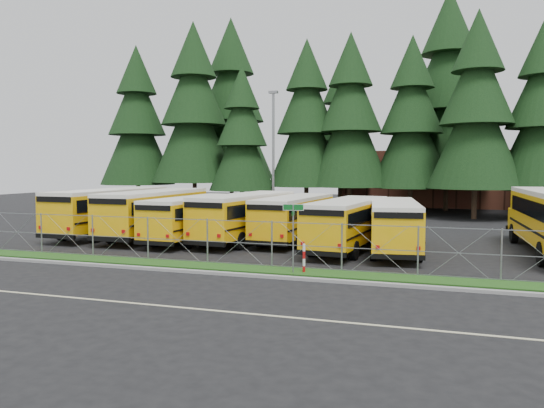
{
  "coord_description": "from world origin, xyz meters",
  "views": [
    {
      "loc": [
        5.91,
        -22.23,
        4.28
      ],
      "look_at": [
        -2.62,
        4.0,
        2.35
      ],
      "focal_mm": 35.0,
      "sensor_mm": 36.0,
      "label": 1
    }
  ],
  "objects": [
    {
      "name": "ground",
      "position": [
        0.0,
        0.0,
        0.0
      ],
      "size": [
        120.0,
        120.0,
        0.0
      ],
      "primitive_type": "plane",
      "color": "black",
      "rests_on": "ground"
    },
    {
      "name": "bus_4",
      "position": [
        -2.15,
        7.07,
        1.3
      ],
      "size": [
        3.0,
        10.04,
        2.6
      ],
      "primitive_type": null,
      "rotation": [
        0.0,
        0.0,
        -0.07
      ],
      "color": "#EBAE07",
      "rests_on": "ground"
    },
    {
      "name": "conifer_10",
      "position": [
        -16.29,
        31.72,
        10.18
      ],
      "size": [
        9.21,
        9.21,
        20.36
      ],
      "primitive_type": null,
      "color": "black",
      "rests_on": "ground"
    },
    {
      "name": "chainlink_fence",
      "position": [
        0.0,
        -1.0,
        1.0
      ],
      "size": [
        44.0,
        0.1,
        2.0
      ],
      "primitive_type": null,
      "color": "gray",
      "rests_on": "ground"
    },
    {
      "name": "conifer_1",
      "position": [
        -18.02,
        26.14,
        9.35
      ],
      "size": [
        8.46,
        8.46,
        18.71
      ],
      "primitive_type": null,
      "color": "black",
      "rests_on": "ground"
    },
    {
      "name": "conifer_11",
      "position": [
        -4.52,
        33.06,
        7.72
      ],
      "size": [
        6.98,
        6.98,
        15.45
      ],
      "primitive_type": null,
      "color": "black",
      "rests_on": "ground"
    },
    {
      "name": "bus_1",
      "position": [
        -10.58,
        6.08,
        1.43
      ],
      "size": [
        2.61,
        10.91,
        2.86
      ],
      "primitive_type": null,
      "rotation": [
        0.0,
        0.0,
        -0.0
      ],
      "color": "#EBAE07",
      "rests_on": "ground"
    },
    {
      "name": "bus_0",
      "position": [
        -13.8,
        6.18,
        1.45
      ],
      "size": [
        3.04,
        11.16,
        2.9
      ],
      "primitive_type": null,
      "rotation": [
        0.0,
        0.0,
        -0.04
      ],
      "color": "#EBAE07",
      "rests_on": "ground"
    },
    {
      "name": "conifer_12",
      "position": [
        6.09,
        32.32,
        10.73
      ],
      "size": [
        9.7,
        9.7,
        21.46
      ],
      "primitive_type": null,
      "color": "black",
      "rests_on": "ground"
    },
    {
      "name": "bus_5",
      "position": [
        1.31,
        4.83,
        1.3
      ],
      "size": [
        3.34,
        10.12,
        2.61
      ],
      "primitive_type": null,
      "rotation": [
        0.0,
        0.0,
        -0.1
      ],
      "color": "#EBAE07",
      "rests_on": "ground"
    },
    {
      "name": "brick_building",
      "position": [
        6.0,
        40.0,
        3.0
      ],
      "size": [
        22.0,
        10.0,
        6.0
      ],
      "primitive_type": "cube",
      "color": "brown",
      "rests_on": "ground"
    },
    {
      "name": "conifer_0",
      "position": [
        -24.42,
        25.94,
        8.39
      ],
      "size": [
        7.58,
        7.58,
        16.77
      ],
      "primitive_type": null,
      "color": "black",
      "rests_on": "ground"
    },
    {
      "name": "road_lane_line",
      "position": [
        0.0,
        -8.0,
        0.01
      ],
      "size": [
        50.0,
        0.12,
        0.01
      ],
      "primitive_type": "cube",
      "color": "beige",
      "rests_on": "ground"
    },
    {
      "name": "conifer_4",
      "position": [
        -2.45,
        26.84,
        8.32
      ],
      "size": [
        7.52,
        7.52,
        16.64
      ],
      "primitive_type": null,
      "color": "black",
      "rests_on": "ground"
    },
    {
      "name": "bus_6",
      "position": [
        3.55,
        4.92,
        1.28
      ],
      "size": [
        3.54,
        10.0,
        2.56
      ],
      "primitive_type": null,
      "rotation": [
        0.0,
        0.0,
        0.13
      ],
      "color": "#EBAE07",
      "rests_on": "ground"
    },
    {
      "name": "striped_bollard",
      "position": [
        0.61,
        -1.79,
        0.6
      ],
      "size": [
        0.11,
        0.11,
        1.2
      ],
      "primitive_type": "cylinder",
      "color": "#B20C0C",
      "rests_on": "ground"
    },
    {
      "name": "bus_2",
      "position": [
        -7.67,
        5.36,
        1.28
      ],
      "size": [
        2.67,
        9.87,
        2.57
      ],
      "primitive_type": null,
      "rotation": [
        0.0,
        0.0,
        -0.04
      ],
      "color": "#EBAE07",
      "rests_on": "ground"
    },
    {
      "name": "grass_verge",
      "position": [
        0.0,
        -1.7,
        0.03
      ],
      "size": [
        50.0,
        1.4,
        0.06
      ],
      "primitive_type": "cube",
      "color": "#1C4714",
      "rests_on": "ground"
    },
    {
      "name": "conifer_5",
      "position": [
        2.99,
        27.66,
        8.07
      ],
      "size": [
        7.3,
        7.3,
        16.15
      ],
      "primitive_type": null,
      "color": "black",
      "rests_on": "ground"
    },
    {
      "name": "curb",
      "position": [
        0.0,
        -3.1,
        0.06
      ],
      "size": [
        50.0,
        0.25,
        0.12
      ],
      "primitive_type": "cube",
      "color": "gray",
      "rests_on": "ground"
    },
    {
      "name": "bus_3",
      "position": [
        -4.77,
        6.14,
        1.37
      ],
      "size": [
        3.66,
        10.68,
        2.74
      ],
      "primitive_type": null,
      "rotation": [
        0.0,
        0.0,
        -0.12
      ],
      "color": "#EBAE07",
      "rests_on": "ground"
    },
    {
      "name": "conifer_6",
      "position": [
        8.32,
        24.43,
        8.54
      ],
      "size": [
        7.72,
        7.72,
        17.07
      ],
      "primitive_type": null,
      "color": "black",
      "rests_on": "ground"
    },
    {
      "name": "conifer_7",
      "position": [
        13.36,
        25.28,
        8.17
      ],
      "size": [
        7.39,
        7.39,
        16.35
      ],
      "primitive_type": null,
      "color": "black",
      "rests_on": "ground"
    },
    {
      "name": "street_sign",
      "position": [
        0.23,
        -2.03,
        2.03
      ],
      "size": [
        0.84,
        0.55,
        2.81
      ],
      "color": "gray",
      "rests_on": "ground"
    },
    {
      "name": "conifer_2",
      "position": [
        -12.48,
        25.1,
        6.95
      ],
      "size": [
        6.29,
        6.29,
        13.9
      ],
      "primitive_type": null,
      "color": "black",
      "rests_on": "ground"
    },
    {
      "name": "light_standard",
      "position": [
        -6.8,
        17.17,
        5.5
      ],
      "size": [
        0.7,
        0.35,
        10.14
      ],
      "color": "gray",
      "rests_on": "ground"
    },
    {
      "name": "conifer_3",
      "position": [
        -6.71,
        27.32,
        8.23
      ],
      "size": [
        7.44,
        7.44,
        16.45
      ],
      "primitive_type": null,
      "color": "black",
      "rests_on": "ground"
    }
  ]
}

